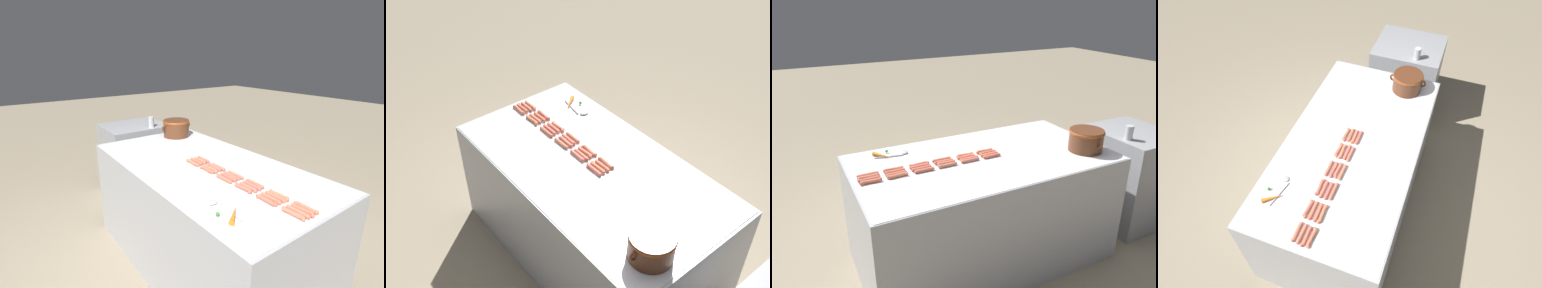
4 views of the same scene
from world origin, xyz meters
TOP-DOWN VIEW (x-y plane):
  - ground_plane at (0.00, 0.00)m, footprint 20.00×20.00m
  - griddle_counter at (0.00, 0.00)m, footprint 1.06×1.99m
  - back_cabinet at (0.11, 1.53)m, footprint 0.73×0.63m
  - hot_dog_0 at (-0.07, -0.86)m, footprint 0.03×0.15m
  - hot_dog_1 at (-0.08, -0.68)m, footprint 0.03×0.15m
  - hot_dog_2 at (-0.07, -0.49)m, footprint 0.03×0.15m
  - hot_dog_3 at (-0.08, -0.31)m, footprint 0.03×0.15m
  - hot_dog_4 at (-0.07, -0.12)m, footprint 0.04×0.15m
  - hot_dog_5 at (-0.08, 0.05)m, footprint 0.03×0.15m
  - hot_dog_6 at (-0.04, -0.87)m, footprint 0.03×0.15m
  - hot_dog_7 at (-0.04, -0.68)m, footprint 0.03×0.15m
  - hot_dog_8 at (-0.04, -0.50)m, footprint 0.03×0.15m
  - hot_dog_9 at (-0.04, -0.31)m, footprint 0.03×0.15m
  - hot_dog_10 at (-0.04, -0.13)m, footprint 0.04×0.15m
  - hot_dog_11 at (-0.04, 0.06)m, footprint 0.03×0.15m
  - hot_dog_12 at (-0.00, -0.87)m, footprint 0.03×0.15m
  - hot_dog_13 at (-0.00, -0.69)m, footprint 0.03×0.15m
  - hot_dog_14 at (-0.00, -0.50)m, footprint 0.03×0.15m
  - hot_dog_15 at (-0.01, -0.31)m, footprint 0.03×0.15m
  - hot_dog_16 at (-0.00, -0.12)m, footprint 0.03×0.15m
  - hot_dog_17 at (-0.00, 0.06)m, footprint 0.03×0.15m
  - hot_dog_18 at (0.03, -0.87)m, footprint 0.03×0.15m
  - hot_dog_19 at (0.03, -0.69)m, footprint 0.03×0.15m
  - hot_dog_20 at (0.04, -0.49)m, footprint 0.03×0.15m
  - hot_dog_21 at (0.03, -0.31)m, footprint 0.03×0.15m
  - hot_dog_22 at (0.03, -0.13)m, footprint 0.03×0.15m
  - hot_dog_23 at (0.03, 0.06)m, footprint 0.03×0.15m
  - bean_pot at (0.25, 0.79)m, footprint 0.34×0.28m
  - serving_spoon at (-0.34, -0.55)m, footprint 0.09×0.27m
  - carrot at (-0.35, -0.69)m, footprint 0.15×0.13m
  - soda_can at (0.23, 1.31)m, footprint 0.07×0.07m

SIDE VIEW (x-z plane):
  - ground_plane at x=0.00m, z-range 0.00..0.00m
  - back_cabinet at x=0.11m, z-range 0.00..0.90m
  - griddle_counter at x=0.00m, z-range 0.00..0.91m
  - serving_spoon at x=-0.34m, z-range 0.91..0.92m
  - hot_dog_0 at x=-0.07m, z-range 0.91..0.93m
  - hot_dog_1 at x=-0.08m, z-range 0.91..0.93m
  - hot_dog_2 at x=-0.07m, z-range 0.91..0.93m
  - hot_dog_3 at x=-0.08m, z-range 0.91..0.93m
  - hot_dog_4 at x=-0.07m, z-range 0.91..0.93m
  - hot_dog_5 at x=-0.08m, z-range 0.91..0.93m
  - hot_dog_6 at x=-0.04m, z-range 0.91..0.93m
  - hot_dog_7 at x=-0.04m, z-range 0.91..0.93m
  - hot_dog_8 at x=-0.04m, z-range 0.91..0.93m
  - hot_dog_9 at x=-0.04m, z-range 0.91..0.93m
  - hot_dog_10 at x=-0.04m, z-range 0.91..0.93m
  - hot_dog_11 at x=-0.04m, z-range 0.91..0.93m
  - hot_dog_12 at x=0.00m, z-range 0.91..0.93m
  - hot_dog_13 at x=0.00m, z-range 0.91..0.93m
  - hot_dog_14 at x=0.00m, z-range 0.91..0.93m
  - hot_dog_15 at x=-0.01m, z-range 0.91..0.93m
  - hot_dog_16 at x=0.00m, z-range 0.91..0.93m
  - hot_dog_17 at x=0.00m, z-range 0.91..0.93m
  - hot_dog_18 at x=0.03m, z-range 0.91..0.93m
  - hot_dog_19 at x=0.03m, z-range 0.91..0.93m
  - hot_dog_20 at x=0.04m, z-range 0.91..0.93m
  - hot_dog_21 at x=0.03m, z-range 0.91..0.93m
  - hot_dog_22 at x=0.03m, z-range 0.91..0.93m
  - hot_dog_23 at x=0.03m, z-range 0.91..0.93m
  - carrot at x=-0.35m, z-range 0.91..0.94m
  - soda_can at x=0.23m, z-range 0.90..1.03m
  - bean_pot at x=0.25m, z-range 0.92..1.09m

